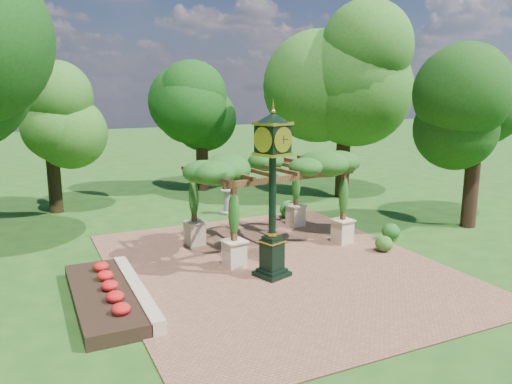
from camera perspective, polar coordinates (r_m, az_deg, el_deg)
name	(u,v)px	position (r m, az deg, el deg)	size (l,w,h in m)	color
ground	(291,277)	(15.53, 4.00, -9.70)	(120.00, 120.00, 0.00)	#1E4714
brick_plaza	(276,266)	(16.35, 2.27, -8.48)	(10.00, 12.00, 0.04)	brown
border_wall	(136,291)	(14.40, -13.51, -10.93)	(0.35, 5.00, 0.40)	#C6B793
flower_bed	(103,297)	(14.28, -17.10, -11.43)	(1.50, 5.00, 0.36)	red
pedestal_clock	(273,180)	(14.70, 1.91, 1.36)	(1.26, 1.26, 5.06)	black
pergola	(269,170)	(17.91, 1.53, 2.56)	(5.86, 4.14, 3.42)	beige
sundial	(227,203)	(22.95, -3.31, -1.28)	(0.81, 0.81, 1.13)	gray
shrub_front	(384,244)	(18.19, 14.41, -5.74)	(0.62, 0.62, 0.56)	#2C5F1B
shrub_mid	(391,232)	(19.63, 15.15, -4.39)	(0.69, 0.69, 0.62)	#1C5618
shrub_back	(289,209)	(22.11, 3.84, -1.97)	(0.87, 0.87, 0.78)	#23681E
tree_west_far	(49,114)	(24.46, -22.60, 8.19)	(3.37, 3.37, 6.61)	black
tree_north	(201,104)	(27.98, -6.30, 9.95)	(4.10, 4.10, 7.02)	#332014
tree_east_far	(346,73)	(26.46, 10.25, 13.20)	(5.50, 5.50, 9.31)	black
tree_east_near	(478,111)	(22.03, 24.02, 8.41)	(3.56, 3.56, 6.96)	#351E15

